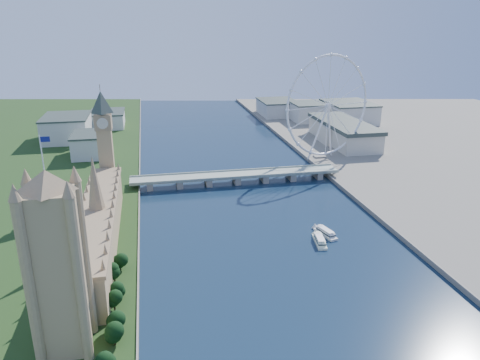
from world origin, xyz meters
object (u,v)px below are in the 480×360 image
object	(u,v)px
tour_boat_near	(319,243)
tour_boat_far	(325,235)
london_eye	(328,106)
victoria_tower	(57,258)

from	to	relation	value
tour_boat_near	tour_boat_far	distance (m)	15.68
london_eye	tour_boat_near	bearing A→B (deg)	-112.06
london_eye	tour_boat_far	size ratio (longest dim) A/B	4.55
london_eye	tour_boat_far	xyz separation A→B (m)	(-74.42, -194.83, -67.52)
victoria_tower	tour_boat_near	size ratio (longest dim) A/B	4.02
london_eye	tour_boat_near	world-z (taller)	london_eye
tour_boat_near	tour_boat_far	size ratio (longest dim) A/B	1.02
victoria_tower	tour_boat_far	bearing A→B (deg)	30.24
tour_boat_far	victoria_tower	bearing A→B (deg)	-164.54
victoria_tower	london_eye	size ratio (longest dim) A/B	0.90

